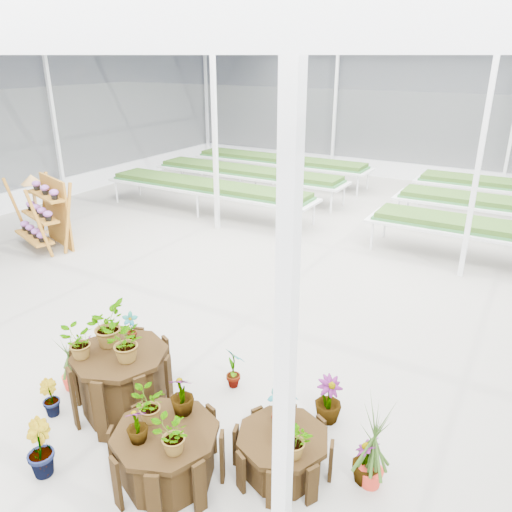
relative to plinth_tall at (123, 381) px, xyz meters
The scene contains 10 objects.
ground_plane 2.55m from the plinth_tall, 90.34° to the left, with size 24.00×24.00×0.00m, color gray.
greenhouse_shell 3.11m from the plinth_tall, 90.34° to the left, with size 18.00×24.00×4.50m, color white, non-canonical shape.
steel_frame 3.11m from the plinth_tall, 90.34° to the left, with size 18.00×24.00×4.50m, color silver, non-canonical shape.
nursery_benches 9.72m from the plinth_tall, 90.09° to the left, with size 16.00×7.00×0.84m, color silver, non-canonical shape.
plinth_tall is the anchor object (origin of this frame).
plinth_mid 1.35m from the plinth_tall, 26.57° to the right, with size 1.16×1.16×0.61m, color black.
plinth_low 2.21m from the plinth_tall, ahead, with size 1.04×1.04×0.47m, color black.
shelf_rack 6.63m from the plinth_tall, 149.58° to the left, with size 1.53×0.81×1.62m, color #95611C, non-canonical shape.
bird_table 7.71m from the plinth_tall, 149.59° to the left, with size 0.36×0.36×1.52m, color #B38342, non-canonical shape.
nursery_plants 0.96m from the plinth_tall, ahead, with size 4.68×2.77×1.38m.
Camera 1 is at (4.06, -6.17, 4.20)m, focal length 35.00 mm.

